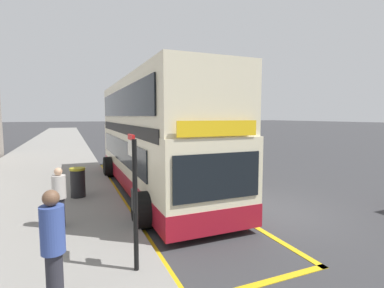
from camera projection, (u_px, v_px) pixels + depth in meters
The scene contains 10 objects.
ground_plane at pixel (115, 139), 38.40m from camera, with size 260.00×260.00×0.00m, color #333335.
pavement_near at pixel (57, 140), 35.66m from camera, with size 6.00×76.00×0.14m, color gray.
double_decker_bus at pixel (153, 139), 11.75m from camera, with size 3.28×11.25×4.40m.
bus_bay_markings at pixel (155, 190), 11.64m from camera, with size 3.05×14.29×0.01m.
bus_stop_sign at pixel (134, 190), 5.30m from camera, with size 0.09×0.51×2.52m.
parked_car_grey_across at pixel (140, 130), 45.79m from camera, with size 2.09×4.20×1.62m.
parked_car_maroon_behind at pixel (165, 135), 33.59m from camera, with size 2.09×4.20×1.62m.
pedestrian_waiting_near_sign at pixel (53, 245), 4.17m from camera, with size 0.34×0.34×1.81m.
pedestrian_further_back at pixel (59, 195), 7.38m from camera, with size 0.34×0.34×1.55m.
litter_bin at pixel (78, 182), 10.18m from camera, with size 0.52×0.52×1.04m.
Camera 1 is at (-5.58, -7.25, 3.00)m, focal length 26.93 mm.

